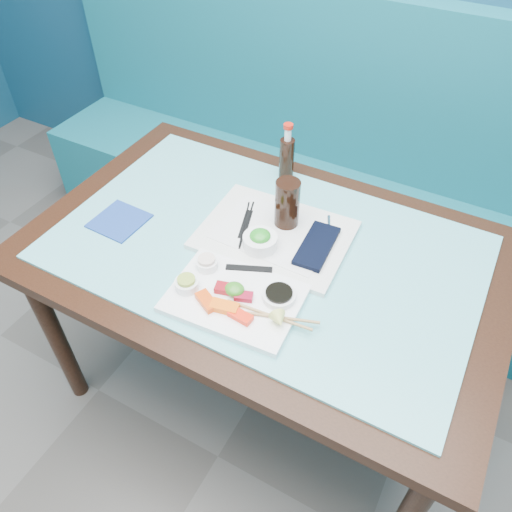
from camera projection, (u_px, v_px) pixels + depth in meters
The scene contains 34 objects.
booth_bench at pixel (350, 196), 2.26m from camera, with size 3.00×0.56×1.17m.
dining_table at pixel (264, 268), 1.53m from camera, with size 1.40×0.90×0.75m.
glass_top at pixel (265, 247), 1.47m from camera, with size 1.22×0.76×0.01m, color #5EB8BD.
sashimi_plate at pixel (235, 298), 1.31m from camera, with size 0.34×0.24×0.02m, color white.
salmon_left at pixel (207, 301), 1.28m from camera, with size 0.07×0.03×0.02m, color #E44309.
salmon_mid at pixel (224, 307), 1.27m from camera, with size 0.07×0.04×0.02m, color #FF5F0A.
salmon_right at pixel (240, 316), 1.25m from camera, with size 0.06×0.03×0.02m, color #FF230A.
tuna_left at pixel (226, 289), 1.31m from camera, with size 0.05×0.03×0.02m, color maroon.
tuna_right at pixel (244, 296), 1.29m from camera, with size 0.05×0.03×0.02m, color maroon.
seaweed_garnish at pixel (235, 289), 1.30m from camera, with size 0.05×0.05×0.03m, color #307D1D.
ramekin_wasabi at pixel (187, 284), 1.32m from camera, with size 0.06×0.06×0.03m, color white.
wasabi_fill at pixel (186, 280), 1.30m from camera, with size 0.05×0.05×0.01m, color #89A435.
ramekin_ginger at pixel (207, 264), 1.37m from camera, with size 0.06×0.06×0.03m, color white.
ginger_fill at pixel (206, 259), 1.36m from camera, with size 0.05×0.05×0.01m, color beige.
soy_dish at pixel (279, 296), 1.29m from camera, with size 0.09×0.09×0.02m, color white.
soy_fill at pixel (279, 293), 1.29m from camera, with size 0.07×0.07×0.01m, color black.
lemon_wedge at pixel (279, 320), 1.22m from camera, with size 0.04×0.04×0.04m, color #E0E56C.
chopstick_sleeve at pixel (249, 268), 1.37m from camera, with size 0.13×0.02×0.00m, color black.
wooden_chopstick_a at pixel (269, 315), 1.26m from camera, with size 0.01×0.01×0.23m, color #A6804E.
wooden_chopstick_b at pixel (273, 316), 1.25m from camera, with size 0.01×0.01×0.24m, color #9F7A4A.
serving_tray at pixel (275, 235), 1.49m from camera, with size 0.44×0.33×0.02m, color silver.
paper_placemat at pixel (275, 232), 1.48m from camera, with size 0.33×0.24×0.00m, color silver.
seaweed_bowl at pixel (260, 242), 1.43m from camera, with size 0.10×0.10×0.04m, color white.
seaweed_salad at pixel (260, 236), 1.41m from camera, with size 0.06×0.06×0.03m, color #218E20.
cola_glass at pixel (287, 204), 1.46m from camera, with size 0.07×0.07×0.15m, color black.
navy_pouch at pixel (317, 246), 1.43m from camera, with size 0.08×0.19×0.01m, color black.
fork at pixel (329, 225), 1.50m from camera, with size 0.01×0.01×0.08m, color silver.
black_chopstick_a at pixel (244, 223), 1.51m from camera, with size 0.01×0.01×0.21m, color black.
black_chopstick_b at pixel (247, 224), 1.51m from camera, with size 0.01×0.01×0.22m, color black.
tray_sleeve at pixel (246, 224), 1.51m from camera, with size 0.02×0.13×0.00m, color black.
cola_bottle_body at pixel (287, 159), 1.67m from camera, with size 0.05×0.05×0.14m, color black.
cola_bottle_neck at pixel (288, 134), 1.60m from camera, with size 0.02×0.02×0.04m, color white.
cola_bottle_cap at pixel (288, 126), 1.58m from camera, with size 0.03×0.03×0.01m, color red.
blue_napkin at pixel (119, 221), 1.54m from camera, with size 0.15×0.15×0.01m, color navy.
Camera 1 is at (0.49, 0.50, 1.77)m, focal length 35.00 mm.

